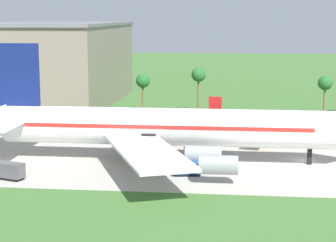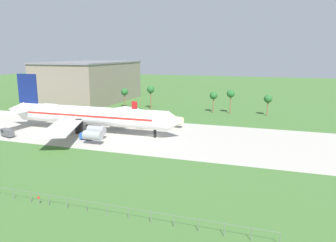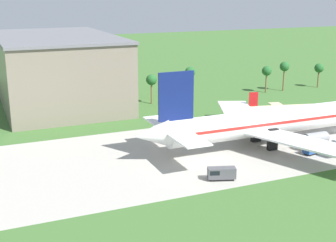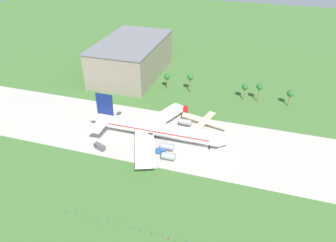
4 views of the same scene
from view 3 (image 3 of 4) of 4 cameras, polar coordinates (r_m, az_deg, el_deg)
The scene contains 6 objects.
jet_airliner at distance 116.35m, azimuth 12.35°, elevation -0.13°, with size 69.76×55.70×19.88m.
regional_aircraft at distance 141.90m, azimuth 14.22°, elevation 1.33°, with size 23.18×21.07×8.45m.
baggage_tug at distance 94.74m, azimuth 6.45°, elevation -6.36°, with size 5.94×3.70×2.59m.
catering_van at distance 113.90m, azimuth 17.23°, elevation -3.26°, with size 4.79×2.80×2.21m.
terminal_building at distance 160.79m, azimuth -13.38°, elevation 6.14°, with size 36.72×61.20×22.61m.
palm_tree_row at distance 171.61m, azimuth 9.47°, elevation 5.94°, with size 73.33×3.60×11.61m.
Camera 3 is at (-90.03, -93.65, 36.77)m, focal length 50.00 mm.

